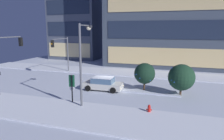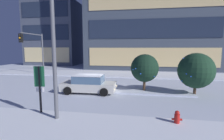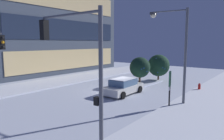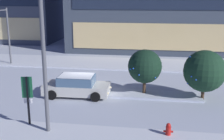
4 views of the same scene
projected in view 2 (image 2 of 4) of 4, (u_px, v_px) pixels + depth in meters
ground at (98, 89)px, 15.53m from camera, size 52.00×52.00×0.00m
curb_strip_near at (46, 136)px, 7.05m from camera, size 52.00×5.20×0.14m
curb_strip_far at (113, 74)px, 23.99m from camera, size 52.00×5.20×0.14m
median_strip at (138, 91)px, 14.38m from camera, size 9.00×1.80×0.14m
office_tower_secondary at (55, 34)px, 39.15m from camera, size 11.34×8.53×13.92m
car_near at (89, 84)px, 14.23m from camera, size 4.64×2.21×1.49m
traffic_light_corner_far_left at (34, 46)px, 21.45m from camera, size 0.32×4.59×5.67m
street_lamp_arched at (59, 27)px, 8.90m from camera, size 0.70×2.94×7.42m
fire_hydrant at (177, 118)px, 8.15m from camera, size 0.48×0.26×0.75m
parking_info_sign at (40, 84)px, 9.33m from camera, size 0.55×0.16×2.75m
decorated_tree_median at (196, 71)px, 13.15m from camera, size 2.76×2.76×3.37m
decorated_tree_left_of_median at (145, 68)px, 14.20m from camera, size 2.34×2.34×3.24m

